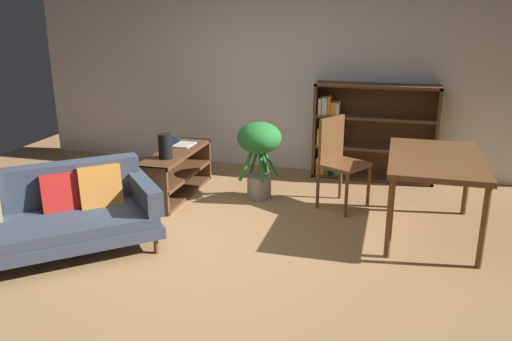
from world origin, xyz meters
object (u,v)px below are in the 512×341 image
object	(u,v)px
dining_chair_near	(339,157)
desk_speaker	(165,146)
dining_table	(436,165)
potted_floor_plant	(259,147)
bookshelf	(366,133)
fabric_couch	(42,214)
media_console	(176,173)
open_laptop	(179,143)

from	to	relation	value
dining_chair_near	desk_speaker	bearing A→B (deg)	-166.82
dining_table	potted_floor_plant	bearing A→B (deg)	163.88
dining_chair_near	bookshelf	size ratio (longest dim) A/B	0.65
dining_chair_near	fabric_couch	bearing A→B (deg)	-142.12
desk_speaker	potted_floor_plant	world-z (taller)	potted_floor_plant
potted_floor_plant	dining_chair_near	size ratio (longest dim) A/B	0.90
media_console	potted_floor_plant	size ratio (longest dim) A/B	1.49
open_laptop	dining_table	world-z (taller)	dining_table
open_laptop	potted_floor_plant	size ratio (longest dim) A/B	0.44
potted_floor_plant	bookshelf	size ratio (longest dim) A/B	0.59
open_laptop	fabric_couch	bearing A→B (deg)	-102.62
desk_speaker	dining_table	xyz separation A→B (m)	(2.76, -0.09, 0.03)
desk_speaker	dining_chair_near	distance (m)	1.87
media_console	dining_chair_near	distance (m)	1.86
desk_speaker	bookshelf	world-z (taller)	bookshelf
media_console	desk_speaker	distance (m)	0.49
desk_speaker	potted_floor_plant	size ratio (longest dim) A/B	0.31
dining_chair_near	bookshelf	world-z (taller)	bookshelf
dining_table	dining_chair_near	xyz separation A→B (m)	(-0.94, 0.52, -0.14)
open_laptop	dining_chair_near	distance (m)	1.91
fabric_couch	dining_table	size ratio (longest dim) A/B	1.49
fabric_couch	desk_speaker	size ratio (longest dim) A/B	7.31
bookshelf	dining_chair_near	bearing A→B (deg)	-100.85
desk_speaker	bookshelf	size ratio (longest dim) A/B	0.18
fabric_couch	media_console	size ratio (longest dim) A/B	1.52
dining_chair_near	dining_table	bearing A→B (deg)	-28.62
fabric_couch	open_laptop	distance (m)	2.03
fabric_couch	dining_chair_near	xyz separation A→B (m)	(2.35, 1.83, 0.19)
potted_floor_plant	dining_table	size ratio (longest dim) A/B	0.66
dining_table	bookshelf	world-z (taller)	bookshelf
dining_table	desk_speaker	bearing A→B (deg)	178.12
fabric_couch	dining_chair_near	world-z (taller)	dining_chair_near
dining_table	bookshelf	distance (m)	1.79
potted_floor_plant	dining_table	distance (m)	1.90
open_laptop	desk_speaker	xyz separation A→B (m)	(0.09, -0.57, 0.11)
bookshelf	media_console	bearing A→B (deg)	-148.57
potted_floor_plant	open_laptop	bearing A→B (deg)	172.49
media_console	desk_speaker	xyz separation A→B (m)	(0.02, -0.29, 0.40)
media_console	open_laptop	world-z (taller)	open_laptop
fabric_couch	open_laptop	size ratio (longest dim) A/B	5.12
media_console	dining_chair_near	xyz separation A→B (m)	(1.83, 0.14, 0.29)
desk_speaker	potted_floor_plant	xyz separation A→B (m)	(0.93, 0.44, -0.06)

